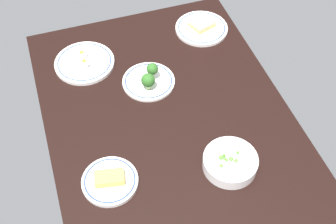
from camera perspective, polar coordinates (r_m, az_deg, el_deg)
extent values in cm
cube|color=black|center=(156.84, 0.00, -0.93)|extent=(112.60, 82.19, 4.00)
cylinder|color=white|center=(140.79, -7.30, -8.64)|extent=(17.33, 17.33, 1.39)
torus|color=#33478C|center=(140.20, -7.32, -8.49)|extent=(15.75, 15.75, 0.50)
cube|color=#F2D14C|center=(139.15, -7.37, -8.23)|extent=(6.63, 9.69, 2.46)
cylinder|color=white|center=(142.95, 7.81, -6.31)|extent=(17.10, 17.10, 4.10)
torus|color=white|center=(141.25, 7.90, -5.86)|extent=(17.21, 17.21, 0.80)
sphere|color=#599E38|center=(140.28, 7.40, -5.99)|extent=(1.00, 1.00, 1.00)
sphere|color=#599E38|center=(142.20, 8.75, -5.05)|extent=(1.15, 1.15, 1.15)
sphere|color=#599E38|center=(140.33, 6.67, -5.67)|extent=(1.44, 1.44, 1.44)
sphere|color=#599E38|center=(141.18, 7.08, -5.39)|extent=(1.00, 1.00, 1.00)
sphere|color=#599E38|center=(140.41, 8.54, -6.04)|extent=(1.24, 1.24, 1.24)
sphere|color=#599E38|center=(140.47, 7.93, -5.82)|extent=(1.41, 1.41, 1.41)
sphere|color=#599E38|center=(138.83, 6.68, -6.70)|extent=(1.21, 1.21, 1.21)
sphere|color=#599E38|center=(140.48, 7.14, -5.81)|extent=(1.02, 1.02, 1.02)
cylinder|color=white|center=(165.26, -2.45, 3.84)|extent=(19.05, 19.05, 1.03)
torus|color=#33478C|center=(164.89, -2.46, 3.96)|extent=(17.27, 17.27, 0.50)
cylinder|color=#9EBC72|center=(161.56, -2.49, 3.29)|extent=(1.73, 1.73, 2.23)
sphere|color=#2D6023|center=(159.39, -2.53, 4.01)|extent=(4.95, 4.95, 4.95)
cylinder|color=#9EBC72|center=(164.69, -2.02, 4.67)|extent=(1.50, 1.50, 3.00)
sphere|color=#2D6023|center=(162.48, -2.05, 5.43)|extent=(4.29, 4.29, 4.29)
cylinder|color=white|center=(174.48, -10.44, 6.09)|extent=(22.42, 22.42, 1.36)
torus|color=#33478C|center=(174.01, -10.47, 6.25)|extent=(20.23, 20.23, 0.50)
ellipsoid|color=white|center=(171.74, -10.44, 6.06)|extent=(4.13, 4.13, 2.27)
sphere|color=yellow|center=(171.04, -10.49, 6.30)|extent=(1.65, 1.65, 1.65)
ellipsoid|color=white|center=(175.29, -10.76, 7.10)|extent=(4.06, 4.06, 2.23)
sphere|color=yellow|center=(174.61, -10.80, 7.34)|extent=(1.62, 1.62, 1.62)
cylinder|color=white|center=(186.84, 4.23, 10.42)|extent=(21.09, 21.09, 1.24)
torus|color=#33478C|center=(186.45, 4.24, 10.57)|extent=(19.06, 19.06, 0.50)
cube|color=beige|center=(186.06, 4.25, 10.71)|extent=(9.80, 10.44, 1.20)
cube|color=#E5B24C|center=(185.42, 4.27, 10.95)|extent=(9.80, 10.44, 0.80)
cube|color=beige|center=(184.79, 4.29, 11.19)|extent=(9.80, 10.44, 1.20)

